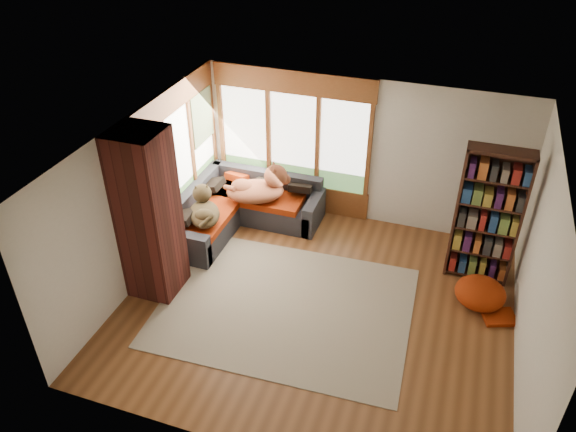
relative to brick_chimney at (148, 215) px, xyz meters
The scene contains 17 objects.
floor 2.75m from the brick_chimney, ahead, with size 5.50×5.50×0.00m, color brown.
ceiling 2.75m from the brick_chimney, ahead, with size 5.50×5.50×0.00m, color white.
wall_back 3.73m from the brick_chimney, 49.90° to the left, with size 5.50×0.04×2.60m, color silver.
wall_front 3.22m from the brick_chimney, 41.86° to the right, with size 5.50×0.04×2.60m, color silver.
wall_left 0.49m from the brick_chimney, 135.00° to the left, with size 0.04×5.00×2.60m, color silver.
wall_right 5.16m from the brick_chimney, ahead, with size 0.04×5.00×2.60m, color silver.
windows_back 3.07m from the brick_chimney, 66.95° to the left, with size 2.82×0.10×1.90m.
windows_left 1.58m from the brick_chimney, 101.66° to the left, with size 0.10×2.62×1.90m.
roller_blind 2.44m from the brick_chimney, 96.95° to the left, with size 0.03×0.72×0.90m, color #74885D.
brick_chimney is the anchor object (origin of this frame).
sectional_sofa 2.32m from the brick_chimney, 77.71° to the left, with size 2.20×2.20×0.80m.
area_rug 2.37m from the brick_chimney, ahead, with size 3.60×2.75×0.01m, color beige.
bookshelf 4.90m from the brick_chimney, 22.03° to the left, with size 0.94×0.31×2.18m.
pouf 4.90m from the brick_chimney, 14.15° to the left, with size 0.73×0.73×0.39m, color #962B0A.
dog_tan 2.29m from the brick_chimney, 67.35° to the left, with size 1.17×0.97×0.57m.
dog_brindle 1.35m from the brick_chimney, 80.43° to the left, with size 0.82×0.92×0.45m.
throw_pillows 2.32m from the brick_chimney, 77.57° to the left, with size 1.98×1.68×0.45m.
Camera 1 is at (1.57, -5.92, 5.66)m, focal length 35.00 mm.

